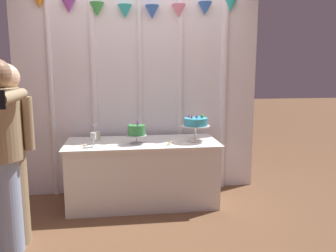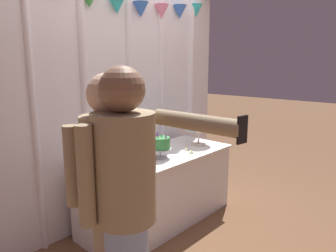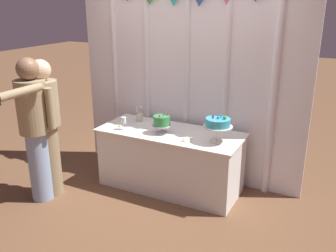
% 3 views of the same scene
% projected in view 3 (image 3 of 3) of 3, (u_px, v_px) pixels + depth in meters
% --- Properties ---
extents(ground_plane, '(24.00, 24.00, 0.00)m').
position_uv_depth(ground_plane, '(167.00, 190.00, 4.45)').
color(ground_plane, brown).
extents(draped_curtain, '(2.93, 0.16, 2.64)m').
position_uv_depth(draped_curtain, '(189.00, 69.00, 4.44)').
color(draped_curtain, white).
rests_on(draped_curtain, ground_plane).
extents(cake_table, '(1.70, 0.71, 0.72)m').
position_uv_depth(cake_table, '(170.00, 160.00, 4.42)').
color(cake_table, white).
rests_on(cake_table, ground_plane).
extents(cake_display_nearleft, '(0.22, 0.22, 0.26)m').
position_uv_depth(cake_display_nearleft, '(162.00, 121.00, 4.20)').
color(cake_display_nearleft, '#B2B2B7').
rests_on(cake_display_nearleft, cake_table).
extents(cake_display_nearright, '(0.32, 0.32, 0.31)m').
position_uv_depth(cake_display_nearright, '(218.00, 124.00, 3.93)').
color(cake_display_nearright, silver).
rests_on(cake_display_nearright, cake_table).
extents(wine_glass, '(0.06, 0.06, 0.15)m').
position_uv_depth(wine_glass, '(124.00, 121.00, 4.33)').
color(wine_glass, silver).
rests_on(wine_glass, cake_table).
extents(flower_vase, '(0.10, 0.12, 0.20)m').
position_uv_depth(flower_vase, '(139.00, 115.00, 4.62)').
color(flower_vase, beige).
rests_on(flower_vase, cake_table).
extents(tealight_far_left, '(0.05, 0.05, 0.03)m').
position_uv_depth(tealight_far_left, '(120.00, 126.00, 4.45)').
color(tealight_far_left, beige).
rests_on(tealight_far_left, cake_table).
extents(tealight_near_left, '(0.05, 0.05, 0.03)m').
position_uv_depth(tealight_near_left, '(184.00, 141.00, 4.00)').
color(tealight_near_left, beige).
rests_on(tealight_near_left, cake_table).
extents(tealight_near_right, '(0.04, 0.04, 0.03)m').
position_uv_depth(tealight_near_right, '(191.00, 138.00, 4.07)').
color(tealight_near_right, beige).
rests_on(tealight_near_right, cake_table).
extents(guest_man_pink_jacket, '(0.45, 0.44, 1.59)m').
position_uv_depth(guest_man_pink_jacket, '(46.00, 123.00, 4.11)').
color(guest_man_pink_jacket, '#9E8966').
rests_on(guest_man_pink_jacket, ground_plane).
extents(guest_man_dark_suit, '(0.49, 0.77, 1.62)m').
position_uv_depth(guest_man_dark_suit, '(34.00, 125.00, 3.99)').
color(guest_man_dark_suit, '#93ADD6').
rests_on(guest_man_dark_suit, ground_plane).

